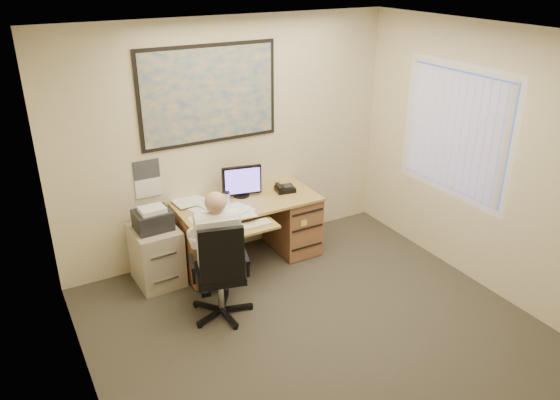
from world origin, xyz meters
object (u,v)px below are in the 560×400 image
desk (273,218)px  person (218,255)px  office_chair (224,289)px  filing_cabinet (156,250)px

desk → person: person is taller
office_chair → desk: bearing=56.2°
filing_cabinet → person: person is taller
desk → office_chair: desk is taller
desk → person: (-1.03, -0.82, 0.21)m
desk → person: bearing=-141.6°
desk → filing_cabinet: size_ratio=1.79×
office_chair → filing_cabinet: bearing=127.1°
desk → office_chair: bearing=-138.7°
desk → filing_cabinet: 1.40m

